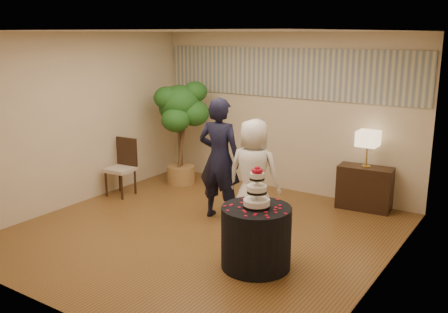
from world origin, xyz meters
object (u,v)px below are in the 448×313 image
Objects in this scene: bride at (253,174)px; cake_table at (256,237)px; side_chair at (120,168)px; console at (365,188)px; wedding_cake at (257,187)px; ficus_tree at (180,132)px; groom at (220,159)px; table_lamp at (367,149)px.

cake_table is (0.70, -1.12, -0.42)m from bride.
cake_table is 0.85× the size of side_chair.
cake_table is 1.00× the size of console.
ficus_tree is (-2.94, 2.25, -0.04)m from wedding_cake.
wedding_cake is (1.31, -1.16, 0.09)m from groom.
cake_table is 1.45× the size of table_lamp.
groom is 2.43m from console.
wedding_cake is at bearing 130.93° from groom.
side_chair is at bearing -161.20° from console.
table_lamp is (0.43, 2.75, -0.02)m from wedding_cake.
groom is at bearing -137.49° from table_lamp.
groom is 3.21× the size of table_lamp.
ficus_tree reaches higher than wedding_cake.
table_lamp reaches higher than wedding_cake.
bride is 2.51m from ficus_tree.
console is 1.46× the size of table_lamp.
groom is at bearing -142.41° from console.
console is 4.14m from side_chair.
ficus_tree is at bearing -41.63° from groom.
wedding_cake reaches higher than cake_table.
groom is at bearing -2.12° from side_chair.
groom is 0.95× the size of ficus_tree.
bride is at bearing -124.64° from table_lamp.
table_lamp is (1.12, 1.63, 0.19)m from bride.
side_chair is (-0.42, -1.16, -0.48)m from ficus_tree.
groom reaches higher than bride.
groom reaches higher than table_lamp.
ficus_tree is at bearing 65.99° from side_chair.
bride is at bearing 121.90° from wedding_cake.
wedding_cake is at bearing -22.01° from side_chair.
table_lamp is at bearing -133.92° from bride.
bride is 1.99m from table_lamp.
bride is at bearing 121.90° from cake_table.
console is 3.46m from ficus_tree.
bride is at bearing -129.55° from console.
ficus_tree is at bearing -171.54° from table_lamp.
cake_table is at bearing 112.62° from bride.
bride is 1.34m from wedding_cake.
side_chair is (-2.66, -0.03, -0.30)m from bride.
wedding_cake is 3.70m from ficus_tree.
ficus_tree is (-1.62, 1.09, 0.05)m from groom.
table_lamp reaches higher than side_chair.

